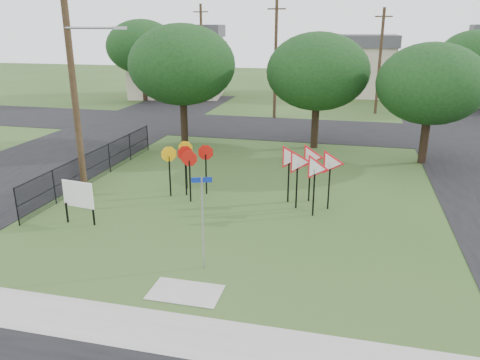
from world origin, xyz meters
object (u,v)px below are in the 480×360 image
stop_sign_cluster (187,158)px  yield_sign_cluster (308,164)px  info_board (78,196)px  street_name_sign (203,217)px

stop_sign_cluster → yield_sign_cluster: bearing=-2.4°
info_board → stop_sign_cluster: bearing=54.1°
stop_sign_cluster → info_board: (-2.86, -3.94, -0.57)m
yield_sign_cluster → stop_sign_cluster: bearing=177.6°
yield_sign_cluster → info_board: yield_sign_cluster is taller
street_name_sign → info_board: bearing=158.9°
yield_sign_cluster → info_board: size_ratio=1.67×
street_name_sign → yield_sign_cluster: bearing=66.7°
street_name_sign → info_board: (-5.53, 2.13, -0.57)m
stop_sign_cluster → yield_sign_cluster: size_ratio=0.80×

